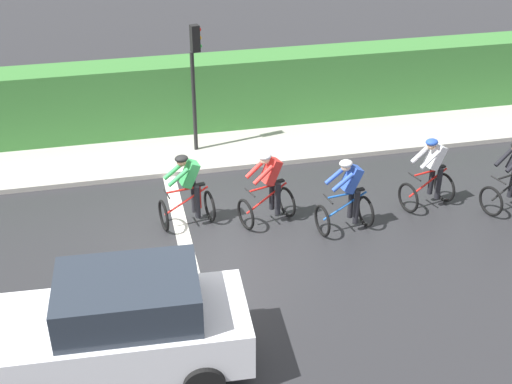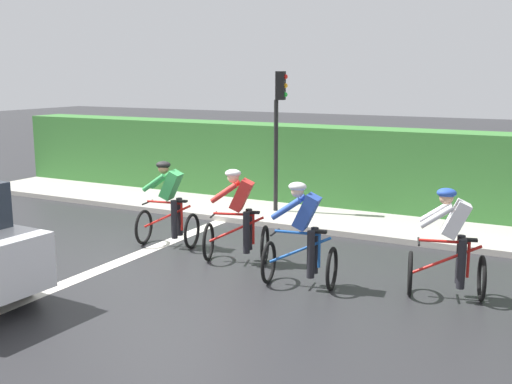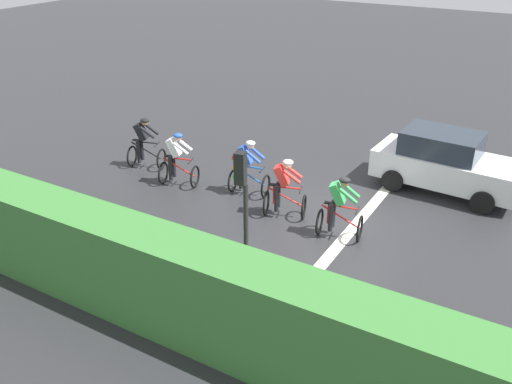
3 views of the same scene
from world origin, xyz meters
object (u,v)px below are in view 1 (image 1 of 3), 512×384
object	(u,v)px
cyclist_fourth	(268,189)
traffic_light_near_crossing	(195,71)
cyclist_mid	(347,197)
car_white	(119,327)
cyclist_second	(431,174)
cyclist_trailing	(188,192)

from	to	relation	value
cyclist_fourth	traffic_light_near_crossing	distance (m)	4.02
cyclist_fourth	cyclist_mid	bearing A→B (deg)	65.97
cyclist_fourth	car_white	xyz separation A→B (m)	(3.80, -3.28, 0.08)
cyclist_mid	traffic_light_near_crossing	xyz separation A→B (m)	(-4.30, -2.49, 1.43)
cyclist_mid	car_white	bearing A→B (deg)	-56.89
cyclist_mid	car_white	xyz separation A→B (m)	(3.13, -4.80, 0.08)
cyclist_second	traffic_light_near_crossing	distance (m)	6.11
cyclist_trailing	traffic_light_near_crossing	size ratio (longest dim) A/B	0.50
cyclist_mid	cyclist_trailing	xyz separation A→B (m)	(-0.94, -3.19, 0.00)
cyclist_second	cyclist_mid	distance (m)	2.18
car_white	traffic_light_near_crossing	world-z (taller)	traffic_light_near_crossing
cyclist_mid	cyclist_fourth	distance (m)	1.66
cyclist_mid	cyclist_fourth	xyz separation A→B (m)	(-0.68, -1.52, 0.00)
cyclist_second	car_white	distance (m)	7.83
cyclist_fourth	traffic_light_near_crossing	bearing A→B (deg)	-164.95
car_white	traffic_light_near_crossing	size ratio (longest dim) A/B	1.25
cyclist_mid	car_white	world-z (taller)	car_white
cyclist_second	traffic_light_near_crossing	size ratio (longest dim) A/B	0.50
cyclist_mid	cyclist_trailing	size ratio (longest dim) A/B	1.00
car_white	traffic_light_near_crossing	bearing A→B (deg)	162.77
cyclist_fourth	cyclist_trailing	size ratio (longest dim) A/B	1.00
cyclist_second	traffic_light_near_crossing	world-z (taller)	traffic_light_near_crossing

